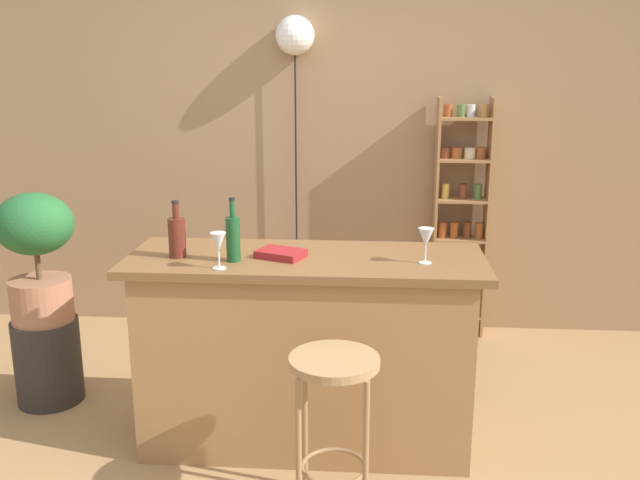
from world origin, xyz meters
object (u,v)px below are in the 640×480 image
at_px(spice_shelf, 460,222).
at_px(pendant_globe_light, 295,38).
at_px(plant_stool, 48,360).
at_px(wine_glass_left, 426,238).
at_px(bar_stool, 334,398).
at_px(bottle_spirits_clear, 233,237).
at_px(wine_glass_center, 218,243).
at_px(cookbook, 281,254).
at_px(potted_plant, 36,249).
at_px(bottle_soda_blue, 177,236).

relative_size(spice_shelf, pendant_globe_light, 0.76).
bearing_deg(plant_stool, wine_glass_left, -10.61).
distance_m(bar_stool, pendant_globe_light, 2.62).
bearing_deg(plant_stool, bottle_spirits_clear, -19.61).
relative_size(plant_stool, pendant_globe_light, 0.22).
xyz_separation_m(wine_glass_center, cookbook, (0.25, 0.20, -0.10)).
height_order(potted_plant, bottle_soda_blue, bottle_soda_blue).
xyz_separation_m(bar_stool, wine_glass_left, (0.38, 0.53, 0.53)).
relative_size(potted_plant, bottle_soda_blue, 2.62).
relative_size(bottle_spirits_clear, pendant_globe_light, 0.14).
xyz_separation_m(potted_plant, wine_glass_left, (2.02, -0.38, 0.20)).
xyz_separation_m(wine_glass_left, wine_glass_center, (-0.92, -0.15, 0.00)).
bearing_deg(cookbook, wine_glass_left, 17.97).
xyz_separation_m(bottle_spirits_clear, cookbook, (0.21, 0.08, -0.09)).
bearing_deg(pendant_globe_light, potted_plant, -135.63).
distance_m(bottle_spirits_clear, wine_glass_center, 0.13).
xyz_separation_m(bar_stool, potted_plant, (-1.64, 0.91, 0.34)).
bearing_deg(plant_stool, bottle_soda_blue, -22.40).
height_order(potted_plant, cookbook, potted_plant).
xyz_separation_m(plant_stool, wine_glass_left, (2.02, -0.38, 0.83)).
height_order(bar_stool, pendant_globe_light, pendant_globe_light).
relative_size(potted_plant, wine_glass_left, 4.31).
bearing_deg(potted_plant, cookbook, -13.69).
height_order(potted_plant, wine_glass_center, potted_plant).
bearing_deg(wine_glass_left, potted_plant, 169.39).
height_order(bottle_soda_blue, bottle_spirits_clear, bottle_spirits_clear).
bearing_deg(bottle_spirits_clear, cookbook, 20.47).
distance_m(plant_stool, wine_glass_center, 1.48).
height_order(wine_glass_left, cookbook, wine_glass_left).
bearing_deg(cookbook, bar_stool, -41.93).
bearing_deg(plant_stool, pendant_globe_light, 44.37).
height_order(potted_plant, bottle_spirits_clear, bottle_spirits_clear).
bearing_deg(wine_glass_center, cookbook, 38.70).
bearing_deg(bottle_spirits_clear, potted_plant, 160.39).
height_order(wine_glass_left, pendant_globe_light, pendant_globe_light).
distance_m(plant_stool, potted_plant, 0.64).
relative_size(bar_stool, bottle_soda_blue, 2.66).
distance_m(bottle_spirits_clear, cookbook, 0.24).
relative_size(potted_plant, pendant_globe_light, 0.33).
bearing_deg(bar_stool, spice_shelf, 70.58).
bearing_deg(potted_plant, plant_stool, 0.00).
height_order(potted_plant, pendant_globe_light, pendant_globe_light).
bearing_deg(bottle_soda_blue, spice_shelf, 45.65).
distance_m(wine_glass_left, wine_glass_center, 0.93).
relative_size(bar_stool, plant_stool, 1.51).
relative_size(spice_shelf, wine_glass_left, 9.87).
distance_m(spice_shelf, potted_plant, 2.65).
xyz_separation_m(cookbook, pendant_globe_light, (-0.09, 1.56, 1.02)).
bearing_deg(spice_shelf, wine_glass_center, -126.61).
bearing_deg(wine_glass_center, plant_stool, 154.31).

